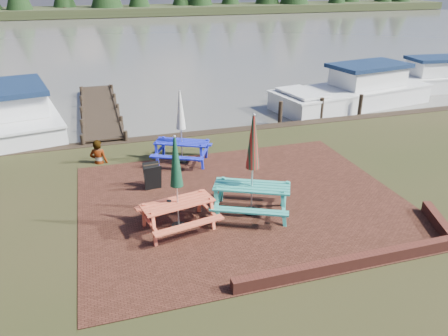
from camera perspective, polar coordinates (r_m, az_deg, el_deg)
name	(u,v)px	position (r m, az deg, el deg)	size (l,w,h in m)	color
ground	(255,219)	(11.66, 4.09, -6.66)	(120.00, 120.00, 0.00)	black
paving	(243,201)	(12.47, 2.46, -4.38)	(9.00, 7.50, 0.02)	#331810
brick_wall	(381,251)	(10.75, 19.80, -10.18)	(6.21, 1.79, 0.30)	#4C1E16
water	(125,38)	(46.85, -12.85, 16.22)	(120.00, 60.00, 0.02)	#4D4A42
picnic_table_teal	(252,181)	(11.45, 3.68, -1.72)	(2.57, 2.47, 2.78)	teal
picnic_table_red	(177,198)	(10.87, -6.10, -3.92)	(2.07, 1.91, 2.49)	#D35436
picnic_table_blue	(182,138)	(14.78, -5.57, 3.87)	(2.32, 2.23, 2.49)	#1921BB
chalkboard	(153,176)	(13.18, -9.32, -1.09)	(0.51, 0.52, 0.80)	black
jetty	(100,110)	(21.41, -15.91, 7.34)	(1.76, 9.08, 1.00)	black
boat_jetty	(20,113)	(20.81, -25.08, 6.54)	(4.13, 8.15, 2.25)	silver
boat_near	(354,93)	(23.20, 16.65, 9.42)	(8.65, 4.27, 2.24)	silver
boat_far	(424,80)	(27.68, 24.62, 10.41)	(6.73, 2.88, 2.05)	silver
person	(96,141)	(15.27, -16.33, 3.46)	(0.60, 0.39, 1.65)	gray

